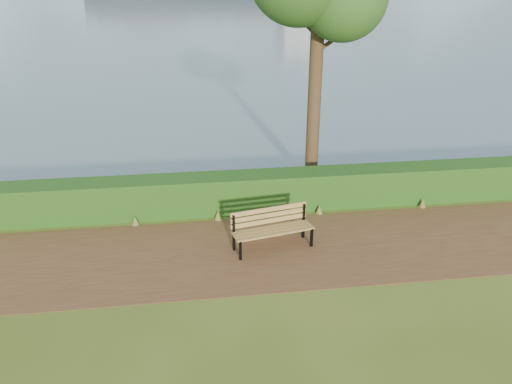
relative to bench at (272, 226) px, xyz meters
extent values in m
plane|color=#455618|center=(-0.05, -0.49, -0.54)|extent=(140.00, 140.00, 0.00)
cube|color=#59301E|center=(-0.05, -0.19, -0.54)|extent=(40.00, 3.40, 0.01)
cube|color=#1C4012|center=(-0.05, 2.11, -0.04)|extent=(32.00, 0.85, 1.00)
cube|color=black|center=(-0.79, -0.51, -0.31)|extent=(0.06, 0.07, 0.47)
cube|color=black|center=(-0.88, -0.06, -0.09)|extent=(0.06, 0.07, 0.90)
cube|color=black|center=(-0.83, -0.28, -0.10)|extent=(0.17, 0.54, 0.05)
cube|color=black|center=(0.93, -0.13, -0.31)|extent=(0.06, 0.07, 0.47)
cube|color=black|center=(0.83, 0.32, -0.09)|extent=(0.06, 0.07, 0.90)
cube|color=black|center=(0.88, 0.09, -0.10)|extent=(0.17, 0.54, 0.05)
cube|color=olive|center=(0.06, -0.29, -0.07)|extent=(1.85, 0.49, 0.04)
cube|color=olive|center=(0.04, -0.16, -0.07)|extent=(1.85, 0.49, 0.04)
cube|color=olive|center=(0.01, -0.03, -0.07)|extent=(1.85, 0.49, 0.04)
cube|color=olive|center=(-0.02, 0.10, -0.07)|extent=(1.85, 0.49, 0.04)
cube|color=olive|center=(-0.04, 0.16, 0.05)|extent=(1.84, 0.45, 0.11)
cube|color=olive|center=(-0.04, 0.16, 0.20)|extent=(1.84, 0.45, 0.11)
cube|color=olive|center=(-0.04, 0.16, 0.34)|extent=(1.84, 0.45, 0.11)
cylinder|color=#3E2619|center=(1.82, 3.66, 2.90)|extent=(0.38, 0.38, 6.87)
cylinder|color=#3E2619|center=(2.25, 3.66, 3.66)|extent=(1.00, 0.11, 0.75)
cylinder|color=#3E2619|center=(1.44, 3.76, 4.14)|extent=(0.78, 0.36, 0.69)
camera|label=1|loc=(-1.75, -10.06, 5.29)|focal=35.00mm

